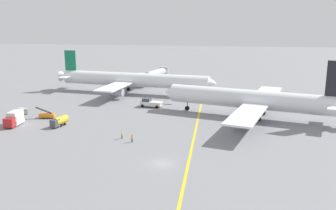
{
  "coord_description": "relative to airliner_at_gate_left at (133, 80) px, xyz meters",
  "views": [
    {
      "loc": [
        11.35,
        -62.22,
        25.87
      ],
      "look_at": [
        -3.7,
        29.73,
        4.0
      ],
      "focal_mm": 39.41,
      "sensor_mm": 36.0,
      "label": 1
    }
  ],
  "objects": [
    {
      "name": "pushback_tug",
      "position": [
        10.64,
        -19.68,
        -3.54
      ],
      "size": [
        9.77,
        3.88,
        2.86
      ],
      "color": "white",
      "rests_on": "ground"
    },
    {
      "name": "gse_baggage_cart_trailing",
      "position": [
        -22.61,
        -34.09,
        -3.89
      ],
      "size": [
        3.12,
        2.5,
        1.71
      ],
      "color": "#666B4C",
      "rests_on": "ground"
    },
    {
      "name": "jet_bridge",
      "position": [
        5.1,
        21.64,
        -0.47
      ],
      "size": [
        7.37,
        17.33,
        6.06
      ],
      "color": "#B7B7BC",
      "rests_on": "ground"
    },
    {
      "name": "ground_crew_ramp_agent_by_cones",
      "position": [
        10.63,
        -50.22,
        -3.89
      ],
      "size": [
        0.36,
        0.46,
        1.65
      ],
      "color": "#4C4C51",
      "rests_on": "ground"
    },
    {
      "name": "gse_fuel_bowser_stubby",
      "position": [
        -7.36,
        -43.41,
        -3.42
      ],
      "size": [
        3.08,
        5.22,
        2.4
      ],
      "color": "gold",
      "rests_on": "ground"
    },
    {
      "name": "airliner_being_pushed",
      "position": [
        39.79,
        -26.9,
        0.04
      ],
      "size": [
        49.42,
        48.52,
        16.09
      ],
      "color": "white",
      "rests_on": "ground"
    },
    {
      "name": "taxiway_stripe",
      "position": [
        26.44,
        -52.97,
        -4.75
      ],
      "size": [
        3.65,
        119.97,
        0.01
      ],
      "primitive_type": "cube",
      "rotation": [
        0.0,
        0.0,
        0.03
      ],
      "color": "yellow",
      "rests_on": "ground"
    },
    {
      "name": "airliner_at_gate_left",
      "position": [
        0.0,
        0.0,
        0.0
      ],
      "size": [
        59.0,
        40.3,
        14.57
      ],
      "color": "white",
      "rests_on": "ground"
    },
    {
      "name": "gse_belt_loader_portside",
      "position": [
        -14.05,
        -36.64,
        -3.92
      ],
      "size": [
        5.05,
        2.42,
        3.02
      ],
      "color": "orange",
      "rests_on": "ground"
    },
    {
      "name": "ground_plane",
      "position": [
        21.87,
        -62.97,
        -4.75
      ],
      "size": [
        600.0,
        600.0,
        0.0
      ],
      "primitive_type": "plane",
      "color": "gray"
    },
    {
      "name": "ground_crew_wing_walker_right",
      "position": [
        13.44,
        -52.17,
        -3.86
      ],
      "size": [
        0.36,
        0.36,
        1.71
      ],
      "color": "#2D3351",
      "rests_on": "ground"
    },
    {
      "name": "gse_catering_truck_tall",
      "position": [
        -18.53,
        -44.76,
        -2.99
      ],
      "size": [
        2.61,
        5.92,
        3.5
      ],
      "color": "red",
      "rests_on": "ground"
    }
  ]
}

